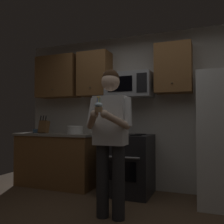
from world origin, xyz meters
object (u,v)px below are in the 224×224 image
object	(u,v)px
knife_block	(44,127)
person	(110,133)
bowl_small_colored	(37,131)
cupcake	(99,107)
bowl_large_white	(75,130)
oven_range	(127,164)
microwave	(129,85)

from	to	relation	value
knife_block	person	world-z (taller)	person
bowl_small_colored	cupcake	size ratio (longest dim) A/B	0.78
bowl_large_white	person	world-z (taller)	person
oven_range	bowl_small_colored	distance (m)	1.85
microwave	oven_range	bearing A→B (deg)	-90.02
oven_range	bowl_small_colored	bearing A→B (deg)	178.23
oven_range	microwave	xyz separation A→B (m)	(0.00, 0.12, 1.26)
oven_range	knife_block	size ratio (longest dim) A/B	2.91
oven_range	microwave	distance (m)	1.26
person	cupcake	distance (m)	0.44
microwave	bowl_small_colored	xyz separation A→B (m)	(-1.79, -0.06, -0.77)
bowl_small_colored	microwave	bearing A→B (deg)	2.06
bowl_small_colored	oven_range	bearing A→B (deg)	-1.77
knife_block	bowl_large_white	world-z (taller)	knife_block
bowl_large_white	bowl_small_colored	size ratio (longest dim) A/B	2.09
microwave	cupcake	size ratio (longest dim) A/B	4.26
person	knife_block	bearing A→B (deg)	150.07
bowl_small_colored	person	bearing A→B (deg)	-28.89
knife_block	cupcake	bearing A→B (deg)	-37.69
oven_range	cupcake	world-z (taller)	cupcake
knife_block	bowl_small_colored	size ratio (longest dim) A/B	2.35
microwave	bowl_small_colored	distance (m)	1.94
microwave	cupcake	world-z (taller)	microwave
oven_range	cupcake	bearing A→B (deg)	-85.20
microwave	person	distance (m)	1.33
cupcake	bowl_small_colored	bearing A→B (deg)	144.05
bowl_large_white	microwave	bearing A→B (deg)	6.74
knife_block	cupcake	xyz separation A→B (m)	(1.67, -1.29, 0.26)
oven_range	bowl_small_colored	world-z (taller)	bowl_small_colored
oven_range	knife_block	xyz separation A→B (m)	(-1.56, -0.03, 0.57)
knife_block	person	size ratio (longest dim) A/B	0.18
oven_range	person	xyz separation A→B (m)	(0.11, -0.99, 0.53)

